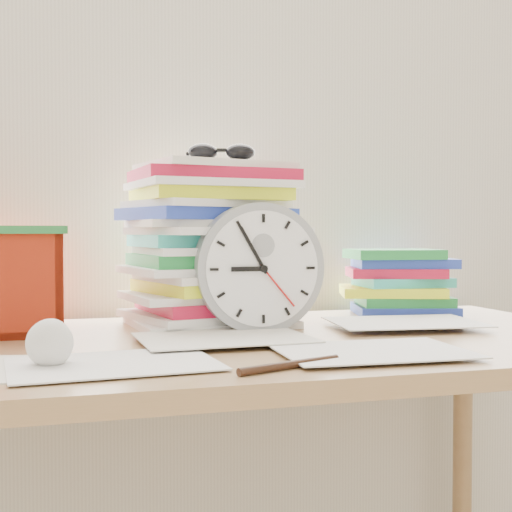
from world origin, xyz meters
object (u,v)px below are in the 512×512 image
object	(u,v)px
paper_stack	(212,244)
clock	(259,268)
desk	(224,384)
book_stack	(399,282)

from	to	relation	value
paper_stack	clock	world-z (taller)	paper_stack
desk	paper_stack	size ratio (longest dim) A/B	4.47
desk	clock	xyz separation A→B (m)	(0.08, 0.06, 0.19)
desk	clock	distance (m)	0.21
book_stack	clock	bearing A→B (deg)	-154.16
clock	book_stack	xyz separation A→B (m)	(0.37, 0.18, -0.04)
clock	desk	bearing A→B (deg)	-143.76
clock	book_stack	world-z (taller)	clock
clock	book_stack	distance (m)	0.41
desk	book_stack	distance (m)	0.53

